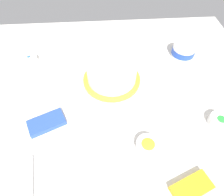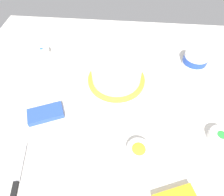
{
  "view_description": "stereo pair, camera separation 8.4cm",
  "coord_description": "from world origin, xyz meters",
  "px_view_note": "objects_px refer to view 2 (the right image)",
  "views": [
    {
      "loc": [
        -0.03,
        -0.44,
        0.69
      ],
      "look_at": [
        0.0,
        0.08,
        0.04
      ],
      "focal_mm": 30.7,
      "sensor_mm": 36.0,
      "label": 1
    },
    {
      "loc": [
        0.05,
        -0.44,
        0.69
      ],
      "look_at": [
        0.0,
        0.08,
        0.04
      ],
      "focal_mm": 30.7,
      "sensor_mm": 36.0,
      "label": 2
    }
  ],
  "objects_px": {
    "frosting_tub": "(196,58)",
    "sprinkle_bowl_yellow": "(138,150)",
    "sprinkle_bowl_green": "(220,137)",
    "candy_box_lower": "(46,113)",
    "sprinkle_bowl_blue": "(42,51)",
    "frosted_cake": "(116,73)",
    "spreading_knife": "(16,182)"
  },
  "relations": [
    {
      "from": "spreading_knife",
      "to": "frosted_cake",
      "type": "bearing_deg",
      "value": 59.21
    },
    {
      "from": "frosting_tub",
      "to": "spreading_knife",
      "type": "xyz_separation_m",
      "value": [
        -0.71,
        -0.67,
        -0.03
      ]
    },
    {
      "from": "frosted_cake",
      "to": "sprinkle_bowl_blue",
      "type": "distance_m",
      "value": 0.46
    },
    {
      "from": "spreading_knife",
      "to": "candy_box_lower",
      "type": "distance_m",
      "value": 0.28
    },
    {
      "from": "frosting_tub",
      "to": "sprinkle_bowl_yellow",
      "type": "xyz_separation_m",
      "value": [
        -0.29,
        -0.52,
        -0.02
      ]
    },
    {
      "from": "spreading_knife",
      "to": "sprinkle_bowl_blue",
      "type": "bearing_deg",
      "value": 100.53
    },
    {
      "from": "frosting_tub",
      "to": "spreading_knife",
      "type": "distance_m",
      "value": 0.97
    },
    {
      "from": "frosted_cake",
      "to": "sprinkle_bowl_blue",
      "type": "xyz_separation_m",
      "value": [
        -0.43,
        0.17,
        -0.03
      ]
    },
    {
      "from": "sprinkle_bowl_green",
      "to": "candy_box_lower",
      "type": "height_order",
      "value": "sprinkle_bowl_green"
    },
    {
      "from": "frosted_cake",
      "to": "frosting_tub",
      "type": "height_order",
      "value": "frosted_cake"
    },
    {
      "from": "sprinkle_bowl_yellow",
      "to": "candy_box_lower",
      "type": "bearing_deg",
      "value": 161.38
    },
    {
      "from": "frosted_cake",
      "to": "sprinkle_bowl_green",
      "type": "relative_size",
      "value": 3.17
    },
    {
      "from": "sprinkle_bowl_blue",
      "to": "frosting_tub",
      "type": "bearing_deg",
      "value": -0.88
    },
    {
      "from": "candy_box_lower",
      "to": "frosted_cake",
      "type": "bearing_deg",
      "value": 15.5
    },
    {
      "from": "sprinkle_bowl_green",
      "to": "candy_box_lower",
      "type": "distance_m",
      "value": 0.71
    },
    {
      "from": "frosted_cake",
      "to": "candy_box_lower",
      "type": "height_order",
      "value": "frosted_cake"
    },
    {
      "from": "frosting_tub",
      "to": "sprinkle_bowl_blue",
      "type": "bearing_deg",
      "value": 179.12
    },
    {
      "from": "frosting_tub",
      "to": "sprinkle_bowl_yellow",
      "type": "height_order",
      "value": "frosting_tub"
    },
    {
      "from": "frosting_tub",
      "to": "candy_box_lower",
      "type": "distance_m",
      "value": 0.79
    },
    {
      "from": "frosted_cake",
      "to": "sprinkle_bowl_yellow",
      "type": "bearing_deg",
      "value": -73.29
    },
    {
      "from": "frosted_cake",
      "to": "spreading_knife",
      "type": "height_order",
      "value": "frosted_cake"
    },
    {
      "from": "frosting_tub",
      "to": "sprinkle_bowl_blue",
      "type": "relative_size",
      "value": 1.55
    },
    {
      "from": "frosted_cake",
      "to": "sprinkle_bowl_yellow",
      "type": "relative_size",
      "value": 3.18
    },
    {
      "from": "frosting_tub",
      "to": "frosted_cake",
      "type": "bearing_deg",
      "value": -158.63
    },
    {
      "from": "sprinkle_bowl_blue",
      "to": "frosted_cake",
      "type": "bearing_deg",
      "value": -21.62
    },
    {
      "from": "sprinkle_bowl_blue",
      "to": "sprinkle_bowl_yellow",
      "type": "bearing_deg",
      "value": -44.79
    },
    {
      "from": "sprinkle_bowl_blue",
      "to": "sprinkle_bowl_yellow",
      "type": "relative_size",
      "value": 0.9
    },
    {
      "from": "sprinkle_bowl_blue",
      "to": "spreading_knife",
      "type": "bearing_deg",
      "value": -79.47
    },
    {
      "from": "sprinkle_bowl_blue",
      "to": "sprinkle_bowl_green",
      "type": "xyz_separation_m",
      "value": [
        0.85,
        -0.45,
        0.0
      ]
    },
    {
      "from": "sprinkle_bowl_blue",
      "to": "sprinkle_bowl_green",
      "type": "height_order",
      "value": "sprinkle_bowl_green"
    },
    {
      "from": "frosted_cake",
      "to": "sprinkle_bowl_yellow",
      "type": "height_order",
      "value": "frosted_cake"
    },
    {
      "from": "candy_box_lower",
      "to": "sprinkle_bowl_yellow",
      "type": "bearing_deg",
      "value": -42.13
    }
  ]
}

